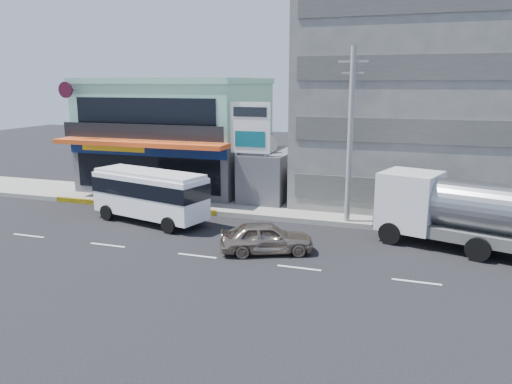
% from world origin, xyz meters
% --- Properties ---
extents(ground, '(120.00, 120.00, 0.00)m').
position_xyz_m(ground, '(0.00, 0.00, 0.00)').
color(ground, black).
rests_on(ground, ground).
extents(sidewalk, '(70.00, 5.00, 0.30)m').
position_xyz_m(sidewalk, '(5.00, 9.50, 0.15)').
color(sidewalk, gray).
rests_on(sidewalk, ground).
extents(shop_building, '(12.40, 11.70, 8.00)m').
position_xyz_m(shop_building, '(-8.00, 13.95, 4.00)').
color(shop_building, '#4D4C52').
rests_on(shop_building, ground).
extents(concrete_building, '(16.00, 12.00, 14.00)m').
position_xyz_m(concrete_building, '(10.00, 15.00, 7.00)').
color(concrete_building, gray).
rests_on(concrete_building, ground).
extents(gap_structure, '(3.00, 6.00, 3.50)m').
position_xyz_m(gap_structure, '(0.00, 12.00, 1.75)').
color(gap_structure, '#4D4C52').
rests_on(gap_structure, ground).
extents(satellite_dish, '(1.50, 1.50, 0.15)m').
position_xyz_m(satellite_dish, '(0.00, 11.00, 3.58)').
color(satellite_dish, slate).
rests_on(satellite_dish, gap_structure).
extents(billboard, '(2.60, 0.18, 6.90)m').
position_xyz_m(billboard, '(-0.50, 9.20, 4.93)').
color(billboard, gray).
rests_on(billboard, ground).
extents(utility_pole_near, '(1.60, 0.30, 10.00)m').
position_xyz_m(utility_pole_near, '(6.00, 7.40, 5.15)').
color(utility_pole_near, '#999993').
rests_on(utility_pole_near, ground).
extents(minibus, '(7.64, 4.06, 3.05)m').
position_xyz_m(minibus, '(-5.13, 4.52, 1.82)').
color(minibus, white).
rests_on(minibus, ground).
extents(sedan, '(4.84, 3.41, 1.53)m').
position_xyz_m(sedan, '(3.00, 1.50, 0.76)').
color(sedan, tan).
rests_on(sedan, ground).
extents(tanker_truck, '(9.50, 5.27, 3.60)m').
position_xyz_m(tanker_truck, '(12.08, 5.03, 1.93)').
color(tanker_truck, silver).
rests_on(tanker_truck, ground).
extents(motorcycle_rider, '(1.69, 0.94, 2.06)m').
position_xyz_m(motorcycle_rider, '(-4.24, 5.99, 0.68)').
color(motorcycle_rider, '#5F1B0D').
rests_on(motorcycle_rider, ground).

